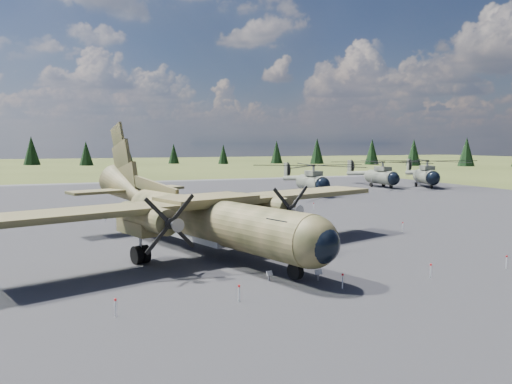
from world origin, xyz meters
name	(u,v)px	position (x,y,z in m)	size (l,w,h in m)	color
ground	(229,245)	(0.00, 0.00, 0.00)	(500.00, 500.00, 0.00)	#5D642C
apron	(197,226)	(0.00, 10.00, 0.00)	(120.00, 120.00, 0.04)	#5C5C61
transport_plane	(198,211)	(-2.86, -1.45, 3.02)	(31.34, 27.92, 10.51)	#424324
helicopter_near	(312,173)	(23.97, 31.48, 3.34)	(19.56, 22.37, 4.72)	slate
helicopter_mid	(381,169)	(42.16, 39.19, 3.35)	(18.88, 22.08, 4.72)	slate
helicopter_far	(426,168)	(49.78, 36.23, 3.51)	(25.42, 25.42, 4.95)	slate
info_placard_left	(269,274)	(-1.13, -10.64, 0.41)	(0.43, 0.28, 0.62)	gray
info_placard_right	(318,273)	(1.52, -11.63, 0.45)	(0.45, 0.23, 0.68)	gray
barrier_fence	(224,239)	(-0.46, -0.08, 0.51)	(33.12, 29.62, 0.85)	silver
treeline	(243,180)	(2.82, 4.57, 4.72)	(331.00, 339.64, 11.00)	black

